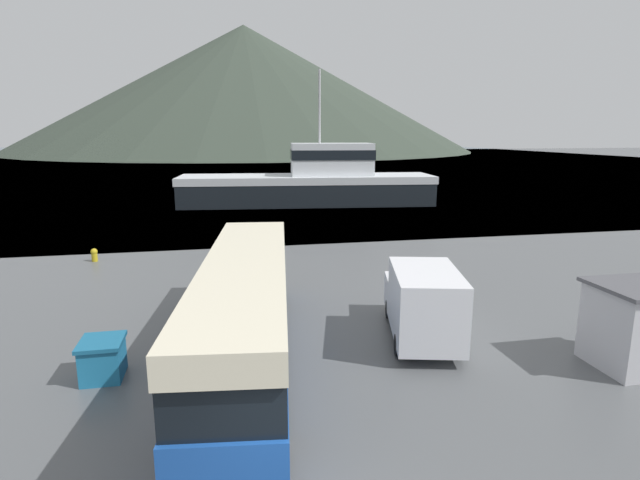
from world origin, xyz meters
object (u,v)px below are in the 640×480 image
object	(u,v)px
delivery_van	(423,301)
dock_kiosk	(637,326)
fishing_boat	(312,182)
tour_bus	(246,304)
storage_bin	(103,359)

from	to	relation	value
delivery_van	dock_kiosk	bearing A→B (deg)	-16.39
fishing_boat	dock_kiosk	size ratio (longest dim) A/B	9.74
fishing_boat	tour_bus	bearing A→B (deg)	172.27
tour_bus	dock_kiosk	world-z (taller)	tour_bus
storage_bin	dock_kiosk	bearing A→B (deg)	-8.65
tour_bus	fishing_boat	world-z (taller)	fishing_boat
tour_bus	storage_bin	bearing A→B (deg)	-167.84
delivery_van	storage_bin	xyz separation A→B (m)	(-10.09, -0.83, -0.76)
delivery_van	dock_kiosk	size ratio (longest dim) A/B	2.19
tour_bus	fishing_boat	bearing A→B (deg)	83.19
delivery_van	dock_kiosk	world-z (taller)	dock_kiosk
fishing_boat	dock_kiosk	world-z (taller)	fishing_boat
fishing_boat	storage_bin	distance (m)	36.47
storage_bin	dock_kiosk	size ratio (longest dim) A/B	0.52
tour_bus	dock_kiosk	distance (m)	11.77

